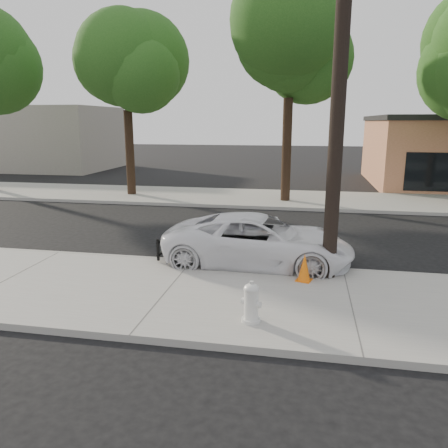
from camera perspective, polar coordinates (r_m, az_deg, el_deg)
The scene contains 11 objects.
ground at distance 14.01m, azimuth -1.93°, elevation -2.69°, with size 120.00×120.00×0.00m, color black.
near_sidewalk at distance 10.06m, azimuth -7.36°, elevation -8.88°, with size 90.00×4.40×0.15m, color gray.
far_sidewalk at distance 22.16m, azimuth 2.88°, elevation 3.44°, with size 90.00×5.00×0.15m, color gray.
curb_near at distance 12.04m, azimuth -4.13°, elevation -5.04°, with size 90.00×0.12×0.16m, color #9E9B93.
building_far at distance 40.34m, azimuth -24.39°, elevation 10.18°, with size 14.00×8.00×5.00m, color gray.
utility_pole at distance 10.49m, azimuth 14.83°, elevation 17.50°, with size 1.40×0.34×9.00m.
tree_b at distance 23.06m, azimuth -12.37°, elevation 18.70°, with size 4.34×4.20×8.45m.
tree_c at distance 21.02m, azimuth 9.20°, elevation 21.48°, with size 4.96×4.80×9.55m.
police_cruiser at distance 11.83m, azimuth 4.53°, elevation -2.21°, with size 2.33×5.04×1.40m, color white.
fire_hydrant at distance 8.34m, azimuth 3.58°, elevation -10.31°, with size 0.41×0.37×0.76m.
traffic_cone at distance 10.55m, azimuth 10.45°, elevation -5.63°, with size 0.43×0.43×0.66m.
Camera 1 is at (2.97, -13.14, 3.84)m, focal length 35.00 mm.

